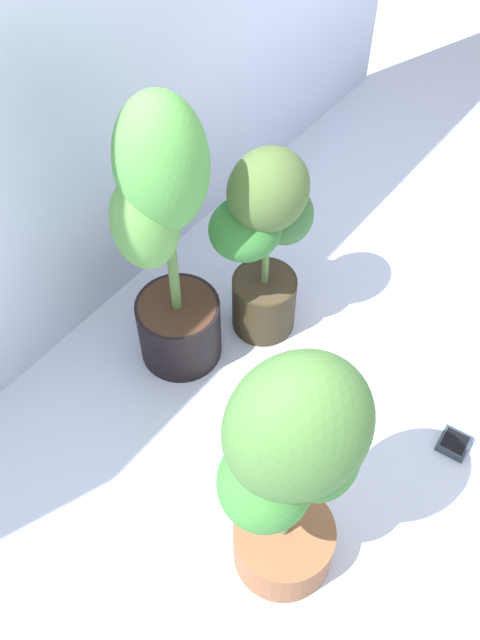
{
  "coord_description": "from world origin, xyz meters",
  "views": [
    {
      "loc": [
        -0.83,
        -0.39,
        1.8
      ],
      "look_at": [
        0.03,
        0.29,
        0.37
      ],
      "focal_mm": 40.63,
      "sensor_mm": 36.0,
      "label": 1
    }
  ],
  "objects_px": {
    "potted_plant_front_left": "(293,468)",
    "potted_plant_back_center": "(166,240)",
    "potted_plant_back_right": "(265,236)",
    "hygrometer_box": "(454,443)"
  },
  "relations": [
    {
      "from": "potted_plant_front_left",
      "to": "potted_plant_back_center",
      "type": "xyz_separation_m",
      "value": [
        0.31,
        0.61,
        0.0
      ]
    },
    {
      "from": "potted_plant_back_center",
      "to": "potted_plant_back_right",
      "type": "distance_m",
      "value": 0.29
    },
    {
      "from": "potted_plant_back_center",
      "to": "hygrometer_box",
      "type": "bearing_deg",
      "value": -73.96
    },
    {
      "from": "potted_plant_front_left",
      "to": "potted_plant_back_center",
      "type": "height_order",
      "value": "potted_plant_back_center"
    },
    {
      "from": "potted_plant_back_right",
      "to": "hygrometer_box",
      "type": "height_order",
      "value": "potted_plant_back_right"
    },
    {
      "from": "potted_plant_back_right",
      "to": "potted_plant_back_center",
      "type": "bearing_deg",
      "value": 151.8
    },
    {
      "from": "potted_plant_back_center",
      "to": "hygrometer_box",
      "type": "height_order",
      "value": "potted_plant_back_center"
    },
    {
      "from": "potted_plant_front_left",
      "to": "potted_plant_back_center",
      "type": "relative_size",
      "value": 0.9
    },
    {
      "from": "potted_plant_front_left",
      "to": "hygrometer_box",
      "type": "bearing_deg",
      "value": -19.72
    },
    {
      "from": "potted_plant_back_right",
      "to": "potted_plant_front_left",
      "type": "bearing_deg",
      "value": -138.7
    }
  ]
}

